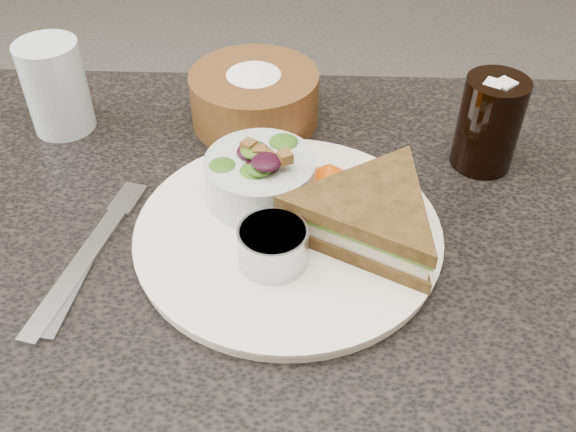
% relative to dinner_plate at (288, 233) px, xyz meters
% --- Properties ---
extents(dinner_plate, '(0.30, 0.30, 0.01)m').
position_rel_dinner_plate_xyz_m(dinner_plate, '(0.00, 0.00, 0.00)').
color(dinner_plate, white).
rests_on(dinner_plate, dining_table).
extents(sandwich, '(0.25, 0.25, 0.05)m').
position_rel_dinner_plate_xyz_m(sandwich, '(0.08, -0.01, 0.03)').
color(sandwich, brown).
rests_on(sandwich, dinner_plate).
extents(salad_bowl, '(0.12, 0.12, 0.07)m').
position_rel_dinner_plate_xyz_m(salad_bowl, '(-0.03, 0.05, 0.04)').
color(salad_bowl, '#ABB9B3').
rests_on(salad_bowl, dinner_plate).
extents(dressing_ramekin, '(0.08, 0.08, 0.04)m').
position_rel_dinner_plate_xyz_m(dressing_ramekin, '(-0.01, -0.04, 0.03)').
color(dressing_ramekin, '#A5ABB2').
rests_on(dressing_ramekin, dinner_plate).
extents(orange_wedge, '(0.09, 0.09, 0.03)m').
position_rel_dinner_plate_xyz_m(orange_wedge, '(0.04, 0.07, 0.02)').
color(orange_wedge, '#EA5405').
rests_on(orange_wedge, dinner_plate).
extents(fork, '(0.06, 0.20, 0.01)m').
position_rel_dinner_plate_xyz_m(fork, '(-0.20, -0.04, -0.00)').
color(fork, '#B3B5B8').
rests_on(fork, dining_table).
extents(knife, '(0.03, 0.18, 0.00)m').
position_rel_dinner_plate_xyz_m(knife, '(-0.19, -0.04, -0.00)').
color(knife, '#8F929A').
rests_on(knife, dining_table).
extents(bread_basket, '(0.20, 0.20, 0.09)m').
position_rel_dinner_plate_xyz_m(bread_basket, '(-0.05, 0.21, 0.04)').
color(bread_basket, brown).
rests_on(bread_basket, dining_table).
extents(cola_glass, '(0.09, 0.09, 0.12)m').
position_rel_dinner_plate_xyz_m(cola_glass, '(0.22, 0.13, 0.05)').
color(cola_glass, black).
rests_on(cola_glass, dining_table).
extents(water_glass, '(0.08, 0.08, 0.11)m').
position_rel_dinner_plate_xyz_m(water_glass, '(-0.28, 0.19, 0.05)').
color(water_glass, silver).
rests_on(water_glass, dining_table).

